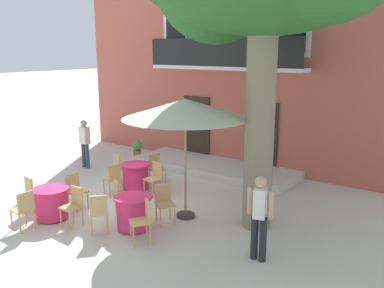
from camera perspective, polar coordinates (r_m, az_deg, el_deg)
ground_plane at (r=11.14m, az=-9.89°, el=-8.18°), size 120.00×120.00×0.00m
building_facade at (r=15.93m, az=8.90°, el=11.92°), size 13.00×5.09×7.50m
entrance_step_platform at (r=13.93m, az=2.79°, el=-3.17°), size 5.61×1.91×0.25m
cafe_table_near_tree at (r=9.58m, az=-7.98°, el=-9.15°), size 0.86×0.86×0.76m
cafe_chair_near_tree_0 at (r=9.42m, az=-12.54°, el=-8.84°), size 0.56×0.56×0.91m
cafe_chair_near_tree_1 at (r=8.86m, az=-6.60°, el=-10.02°), size 0.56×0.56×0.91m
cafe_chair_near_tree_2 at (r=9.78m, az=-3.80°, el=-7.72°), size 0.55×0.55×0.91m
cafe_chair_near_tree_3 at (r=10.19m, az=-9.58°, el=-7.01°), size 0.55×0.55×0.91m
cafe_table_middle at (r=10.54m, az=-18.55°, el=-7.64°), size 0.86×0.86×0.76m
cafe_chair_middle_0 at (r=10.07m, az=-21.91°, el=-8.05°), size 0.41×0.41×0.91m
cafe_chair_middle_1 at (r=9.95m, az=-15.78°, el=-7.82°), size 0.41×0.41×0.91m
cafe_chair_middle_2 at (r=10.95m, az=-15.55°, el=-5.90°), size 0.41×0.41×0.91m
cafe_chair_middle_3 at (r=11.11m, az=-20.73°, el=-6.01°), size 0.45×0.45×0.91m
cafe_table_front at (r=12.15m, az=-7.67°, el=-4.36°), size 0.86×0.86×0.76m
cafe_chair_front_0 at (r=11.70m, az=-10.66°, el=-4.45°), size 0.49×0.49×0.91m
cafe_chair_front_1 at (r=11.60m, az=-5.05°, el=-4.41°), size 0.45×0.45×0.91m
cafe_chair_front_2 at (r=12.54m, az=-4.88°, el=-3.10°), size 0.50×0.50×0.91m
cafe_chair_front_3 at (r=12.70m, az=-9.72°, el=-3.03°), size 0.49×0.49×0.91m
cafe_umbrella at (r=9.56m, az=-0.92°, el=4.74°), size 2.90×2.90×2.85m
ground_planter_left at (r=15.58m, az=-7.46°, el=-0.58°), size 0.37×0.37×0.67m
pedestrian_near_entrance at (r=14.58m, az=-14.37°, el=0.39°), size 0.53×0.24×1.63m
pedestrian_mid_plaza at (r=8.06m, az=9.17°, el=-9.29°), size 0.53×0.39×1.67m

